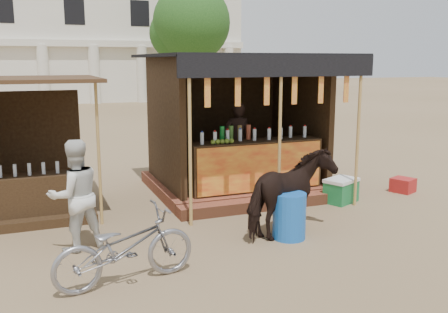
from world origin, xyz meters
The scene contains 11 objects.
ground centered at (0.00, 0.00, 0.00)m, with size 120.00×120.00×0.00m, color #846B4C.
main_stall centered at (1.00, 3.36, 1.02)m, with size 3.60×3.61×2.78m.
secondary_stall centered at (-3.17, 3.24, 0.85)m, with size 2.40×2.40×2.38m.
cow centered at (0.68, 0.55, 0.66)m, with size 0.71×1.56×1.31m, color black.
motorbike centered at (-1.99, -0.23, 0.46)m, with size 0.61×1.75×0.92m, color gray.
bystander centered at (-2.43, 1.15, 0.79)m, with size 0.77×0.60×1.59m, color silver.
blue_barrel centered at (0.61, 0.44, 0.35)m, with size 0.50×0.50×0.70m, color blue.
red_crate centered at (4.11, 2.00, 0.14)m, with size 0.39×0.42×0.29m, color #A11C1A.
cooler centered at (2.48, 1.82, 0.23)m, with size 0.76×0.66×0.46m.
background_building centered at (-2.00, 29.94, 3.98)m, with size 26.00×7.45×8.18m.
tree centered at (5.81, 22.14, 4.63)m, with size 4.50×4.40×7.00m.
Camera 1 is at (-2.94, -5.92, 2.65)m, focal length 40.00 mm.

